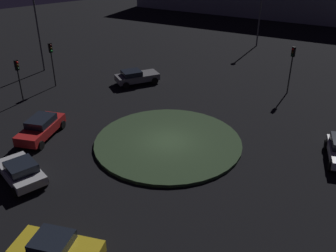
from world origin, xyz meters
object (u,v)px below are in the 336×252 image
object	(u,v)px
traffic_light_east	(292,61)
streetlamp_northeast	(261,3)
car_silver	(21,171)
car_red	(41,127)
car_grey	(136,77)
traffic_light_northwest	(18,73)
streetlamp_north	(36,15)
car_yellow	(56,250)
traffic_light_north	(52,56)

from	to	relation	value
traffic_light_east	streetlamp_northeast	distance (m)	16.04
car_silver	car_red	world-z (taller)	car_red
car_grey	traffic_light_northwest	xyz separation A→B (m)	(-10.66, 2.04, 2.04)
car_grey	car_silver	distance (m)	17.52
car_red	streetlamp_northeast	bearing A→B (deg)	-27.28
car_grey	car_silver	size ratio (longest dim) A/B	1.12
car_silver	traffic_light_northwest	size ratio (longest dim) A/B	1.03
car_grey	streetlamp_north	bearing A→B (deg)	135.09
car_yellow	streetlamp_northeast	xyz separation A→B (m)	(34.72, 20.06, 4.72)
traffic_light_north	car_yellow	bearing A→B (deg)	-29.94
car_grey	traffic_light_east	size ratio (longest dim) A/B	1.00
car_grey	car_silver	bearing A→B (deg)	-134.15
traffic_light_east	traffic_light_north	bearing A→B (deg)	-44.48
car_silver	streetlamp_north	bearing A→B (deg)	-27.48
traffic_light_north	streetlamp_northeast	bearing A→B (deg)	77.02
streetlamp_northeast	car_silver	bearing A→B (deg)	-159.89
traffic_light_north	streetlamp_northeast	world-z (taller)	streetlamp_northeast
streetlamp_northeast	traffic_light_north	bearing A→B (deg)	176.64
car_yellow	traffic_light_east	bearing A→B (deg)	-114.03
car_yellow	traffic_light_north	bearing A→B (deg)	-60.33
car_silver	traffic_light_northwest	distance (m)	12.83
traffic_light_east	car_red	bearing A→B (deg)	-17.88
streetlamp_north	streetlamp_northeast	xyz separation A→B (m)	(26.08, -6.73, -0.48)
traffic_light_north	streetlamp_north	xyz separation A→B (m)	(0.64, 5.17, 2.86)
car_grey	car_red	size ratio (longest dim) A/B	0.98
car_red	streetlamp_north	world-z (taller)	streetlamp_north
car_red	streetlamp_northeast	xyz separation A→B (m)	(31.26, 7.72, 4.66)
car_red	streetlamp_north	distance (m)	16.19
streetlamp_northeast	traffic_light_northwest	bearing A→B (deg)	-179.26
car_silver	traffic_light_north	distance (m)	16.10
streetlamp_north	streetlamp_northeast	world-z (taller)	streetlamp_north
car_grey	car_red	distance (m)	12.61
traffic_light_east	traffic_light_north	world-z (taller)	traffic_light_east
traffic_light_north	streetlamp_northeast	xyz separation A→B (m)	(26.72, -1.57, 2.39)
car_red	streetlamp_north	xyz separation A→B (m)	(5.18, 14.46, 5.14)
traffic_light_east	streetlamp_northeast	bearing A→B (deg)	-131.07
car_silver	car_red	distance (m)	5.60
car_yellow	streetlamp_northeast	world-z (taller)	streetlamp_northeast
car_red	traffic_light_north	distance (m)	10.59
car_grey	car_silver	world-z (taller)	car_grey
car_grey	traffic_light_northwest	distance (m)	11.04
traffic_light_east	streetlamp_north	bearing A→B (deg)	-54.30
car_red	streetlamp_northeast	distance (m)	32.54
traffic_light_north	streetlamp_north	distance (m)	5.94
car_red	streetlamp_northeast	world-z (taller)	streetlamp_northeast
traffic_light_north	traffic_light_northwest	size ratio (longest dim) A/B	1.11
traffic_light_east	streetlamp_northeast	size ratio (longest dim) A/B	0.57
car_red	car_yellow	bearing A→B (deg)	-146.83
car_grey	traffic_light_northwest	bearing A→B (deg)	179.93
traffic_light_northwest	streetlamp_north	world-z (taller)	streetlamp_north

